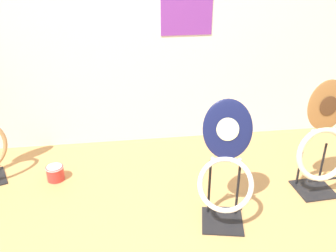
% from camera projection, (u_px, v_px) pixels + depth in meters
% --- Properties ---
extents(wall_back, '(8.00, 0.07, 2.60)m').
position_uv_depth(wall_back, '(129.00, 1.00, 3.12)').
color(wall_back, silver).
rests_on(wall_back, ground_plane).
extents(toilet_seat_display_woodgrain, '(0.43, 0.30, 0.89)m').
position_uv_depth(toilet_seat_display_woodgrain, '(323.00, 145.00, 2.75)').
color(toilet_seat_display_woodgrain, black).
rests_on(toilet_seat_display_woodgrain, ground_plane).
extents(toilet_seat_display_navy_moon, '(0.41, 0.41, 0.85)m').
position_uv_depth(toilet_seat_display_navy_moon, '(226.00, 167.00, 2.45)').
color(toilet_seat_display_navy_moon, black).
rests_on(toilet_seat_display_navy_moon, ground_plane).
extents(paint_can, '(0.14, 0.14, 0.12)m').
position_uv_depth(paint_can, '(55.00, 172.00, 3.04)').
color(paint_can, red).
rests_on(paint_can, ground_plane).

